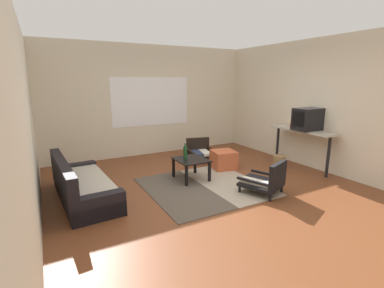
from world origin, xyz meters
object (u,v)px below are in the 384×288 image
armchair_striped_foreground (266,180)px  wicker_basket (279,162)px  coffee_table (191,163)px  clay_vase (294,122)px  couch (81,187)px  armchair_by_window (200,151)px  ottoman_orange (224,160)px  console_shelf (302,134)px  crt_television (308,119)px  glass_bottle (185,152)px

armchair_striped_foreground → wicker_basket: (1.25, 0.92, -0.10)m
coffee_table → clay_vase: (2.39, -0.27, 0.64)m
couch → armchair_by_window: couch is taller
clay_vase → wicker_basket: 0.91m
armchair_by_window → ottoman_orange: (0.12, -0.81, -0.03)m
armchair_striped_foreground → clay_vase: size_ratio=2.42×
coffee_table → ottoman_orange: 0.97m
clay_vase → armchair_striped_foreground: bearing=-150.3°
armchair_striped_foreground → console_shelf: console_shelf is taller
armchair_by_window → crt_television: size_ratio=1.21×
couch → console_shelf: console_shelf is taller
couch → armchair_striped_foreground: couch is taller
armchair_by_window → coffee_table: bearing=-127.2°
clay_vase → armchair_by_window: bearing=139.7°
armchair_by_window → clay_vase: clay_vase is taller
couch → glass_bottle: 1.90m
couch → coffee_table: couch is taller
crt_television → clay_vase: (0.00, 0.33, -0.11)m
console_shelf → crt_television: 0.36m
couch → wicker_basket: (3.97, -0.31, -0.08)m
clay_vase → glass_bottle: size_ratio=1.07×
console_shelf → clay_vase: 0.32m
couch → crt_television: 4.48m
couch → armchair_by_window: 2.96m
couch → armchair_striped_foreground: (2.72, -1.24, 0.03)m
couch → armchair_by_window: (2.77, 1.03, 0.01)m
coffee_table → wicker_basket: bearing=-7.9°
armchair_striped_foreground → wicker_basket: bearing=36.5°
ottoman_orange → clay_vase: (1.46, -0.53, 0.77)m
ottoman_orange → crt_television: size_ratio=0.84×
armchair_by_window → glass_bottle: glass_bottle is taller
couch → clay_vase: size_ratio=5.83×
coffee_table → armchair_by_window: bearing=52.8°
couch → coffee_table: 1.97m
couch → coffee_table: size_ratio=3.01×
coffee_table → armchair_striped_foreground: size_ratio=0.80×
armchair_striped_foreground → crt_television: bearing=20.2°
glass_bottle → crt_television: bearing=-14.9°
coffee_table → armchair_by_window: (0.81, 1.07, -0.11)m
glass_bottle → couch: bearing=-179.3°
coffee_table → clay_vase: size_ratio=1.94×
crt_television → armchair_by_window: bearing=133.3°
coffee_table → glass_bottle: 0.23m
clay_vase → glass_bottle: bearing=172.5°
armchair_striped_foreground → clay_vase: bearing=29.7°
couch → ottoman_orange: couch is taller
ottoman_orange → couch: bearing=-175.6°
console_shelf → glass_bottle: console_shelf is taller
coffee_table → ottoman_orange: bearing=15.5°
armchair_by_window → glass_bottle: 1.39m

